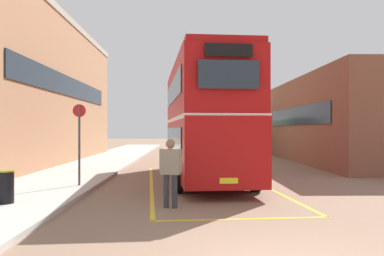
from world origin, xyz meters
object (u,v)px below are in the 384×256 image
(double_decker_bus, at_px, (204,118))
(single_deck_bus, at_px, (231,134))
(pedestrian_boarding, at_px, (170,168))
(bus_stop_sign, at_px, (79,137))
(litter_bin, at_px, (5,187))

(double_decker_bus, bearing_deg, single_deck_bus, 80.40)
(single_deck_bus, bearing_deg, pedestrian_boarding, -99.91)
(single_deck_bus, bearing_deg, bus_stop_sign, -109.11)
(litter_bin, distance_m, bus_stop_sign, 3.80)
(double_decker_bus, relative_size, single_deck_bus, 1.31)
(double_decker_bus, distance_m, pedestrian_boarding, 6.26)
(double_decker_bus, distance_m, bus_stop_sign, 5.14)
(double_decker_bus, relative_size, litter_bin, 12.65)
(double_decker_bus, xyz_separation_m, pedestrian_boarding, (-1.15, -5.98, -1.46))
(pedestrian_boarding, height_order, bus_stop_sign, bus_stop_sign)
(double_decker_bus, bearing_deg, litter_bin, -132.20)
(litter_bin, height_order, bus_stop_sign, bus_stop_sign)
(single_deck_bus, bearing_deg, litter_bin, -108.82)
(double_decker_bus, xyz_separation_m, bus_stop_sign, (-4.40, -2.56, -0.70))
(single_deck_bus, xyz_separation_m, litter_bin, (-8.79, -25.81, -1.07))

